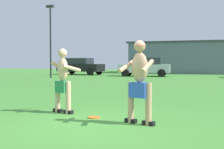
{
  "coord_description": "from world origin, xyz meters",
  "views": [
    {
      "loc": [
        2.44,
        -5.87,
        1.31
      ],
      "look_at": [
        -0.17,
        1.91,
        0.96
      ],
      "focal_mm": 50.66,
      "sensor_mm": 36.0,
      "label": 1
    }
  ],
  "objects_px": {
    "player_with_cap": "(139,78)",
    "frisbee": "(94,117)",
    "car_black_near_post": "(80,66)",
    "car_silver_far_end": "(145,67)",
    "player_in_green": "(63,80)",
    "lamp_post": "(50,33)"
  },
  "relations": [
    {
      "from": "player_in_green",
      "to": "car_black_near_post",
      "type": "height_order",
      "value": "player_in_green"
    },
    {
      "from": "lamp_post",
      "to": "player_in_green",
      "type": "bearing_deg",
      "value": -59.4
    },
    {
      "from": "lamp_post",
      "to": "frisbee",
      "type": "bearing_deg",
      "value": -57.29
    },
    {
      "from": "player_in_green",
      "to": "car_silver_far_end",
      "type": "relative_size",
      "value": 0.36
    },
    {
      "from": "car_black_near_post",
      "to": "car_silver_far_end",
      "type": "xyz_separation_m",
      "value": [
        6.54,
        -1.12,
        0.0
      ]
    },
    {
      "from": "frisbee",
      "to": "player_in_green",
      "type": "bearing_deg",
      "value": 157.97
    },
    {
      "from": "frisbee",
      "to": "lamp_post",
      "type": "relative_size",
      "value": 0.05
    },
    {
      "from": "player_in_green",
      "to": "car_silver_far_end",
      "type": "distance_m",
      "value": 19.37
    },
    {
      "from": "player_with_cap",
      "to": "car_silver_far_end",
      "type": "height_order",
      "value": "player_with_cap"
    },
    {
      "from": "frisbee",
      "to": "car_silver_far_end",
      "type": "bearing_deg",
      "value": 99.25
    },
    {
      "from": "player_with_cap",
      "to": "frisbee",
      "type": "xyz_separation_m",
      "value": [
        -1.16,
        0.36,
        -0.96
      ]
    },
    {
      "from": "player_with_cap",
      "to": "lamp_post",
      "type": "distance_m",
      "value": 18.89
    },
    {
      "from": "frisbee",
      "to": "car_black_near_post",
      "type": "distance_m",
      "value": 22.96
    },
    {
      "from": "car_silver_far_end",
      "to": "car_black_near_post",
      "type": "bearing_deg",
      "value": 170.29
    },
    {
      "from": "player_with_cap",
      "to": "car_silver_far_end",
      "type": "relative_size",
      "value": 0.39
    },
    {
      "from": "player_in_green",
      "to": "car_silver_far_end",
      "type": "height_order",
      "value": "player_in_green"
    },
    {
      "from": "frisbee",
      "to": "car_black_near_post",
      "type": "xyz_separation_m",
      "value": [
        -9.75,
        20.77,
        0.81
      ]
    },
    {
      "from": "car_black_near_post",
      "to": "frisbee",
      "type": "bearing_deg",
      "value": -64.86
    },
    {
      "from": "car_silver_far_end",
      "to": "lamp_post",
      "type": "xyz_separation_m",
      "value": [
        -6.41,
        -4.69,
        2.62
      ]
    },
    {
      "from": "player_in_green",
      "to": "lamp_post",
      "type": "xyz_separation_m",
      "value": [
        -8.61,
        14.56,
        2.6
      ]
    },
    {
      "from": "player_with_cap",
      "to": "car_black_near_post",
      "type": "height_order",
      "value": "player_with_cap"
    },
    {
      "from": "frisbee",
      "to": "car_silver_far_end",
      "type": "relative_size",
      "value": 0.06
    }
  ]
}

